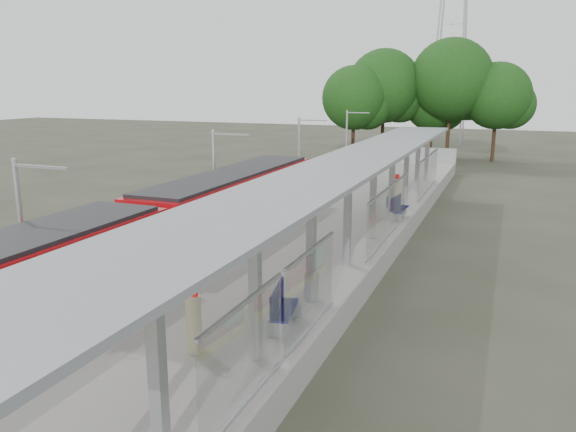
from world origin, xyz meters
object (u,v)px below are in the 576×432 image
object	(u,v)px
litter_bin	(311,286)
info_pillar_far	(396,192)
train	(142,244)
info_pillar_near	(194,323)
bench_far	(398,206)
bench_mid	(392,208)
bench_near	(281,306)

from	to	relation	value
litter_bin	info_pillar_far	bearing A→B (deg)	91.36
info_pillar_far	train	bearing A→B (deg)	-118.91
train	info_pillar_near	distance (m)	6.75
info_pillar_near	train	bearing A→B (deg)	154.62
info_pillar_near	info_pillar_far	bearing A→B (deg)	104.43
bench_far	info_pillar_far	xyz separation A→B (m)	(-0.69, 2.82, 0.19)
info_pillar_near	litter_bin	xyz separation A→B (m)	(1.58, 4.32, -0.29)
bench_mid	info_pillar_near	distance (m)	16.31
train	bench_near	bearing A→B (deg)	-21.20
bench_near	bench_far	xyz separation A→B (m)	(0.46, 14.34, -0.03)
train	bench_far	xyz separation A→B (m)	(6.81, 11.88, -0.48)
info_pillar_near	info_pillar_far	world-z (taller)	info_pillar_far
bench_near	bench_mid	bearing A→B (deg)	77.57
bench_mid	info_pillar_far	bearing A→B (deg)	73.48
train	info_pillar_near	size ratio (longest dim) A/B	15.90
info_pillar_near	bench_near	bearing A→B (deg)	74.27
train	info_pillar_near	bearing A→B (deg)	-43.43
bench_near	info_pillar_far	size ratio (longest dim) A/B	0.99
train	bench_mid	xyz separation A→B (m)	(6.57, 11.59, -0.53)
bench_near	litter_bin	size ratio (longest dim) A/B	1.89
train	info_pillar_near	xyz separation A→B (m)	(4.90, -4.64, -0.30)
info_pillar_far	litter_bin	xyz separation A→B (m)	(0.36, -15.02, -0.30)
bench_near	bench_far	bearing A→B (deg)	76.66
info_pillar_far	bench_far	bearing A→B (deg)	-82.64
info_pillar_far	litter_bin	bearing A→B (deg)	-94.95
bench_mid	bench_far	bearing A→B (deg)	26.02
bench_mid	info_pillar_near	size ratio (longest dim) A/B	0.87
bench_near	info_pillar_far	bearing A→B (deg)	79.25
train	bench_far	bearing A→B (deg)	60.18
litter_bin	bench_near	bearing A→B (deg)	-93.39
bench_mid	train	bearing A→B (deg)	-144.38
train	litter_bin	distance (m)	6.51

